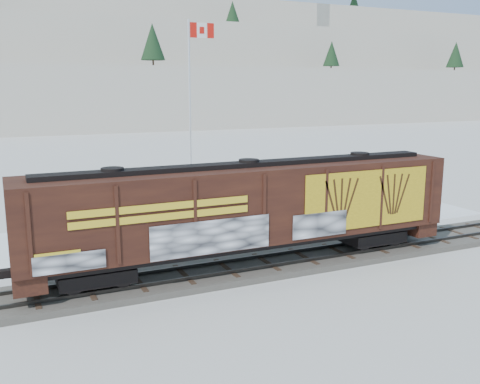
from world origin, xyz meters
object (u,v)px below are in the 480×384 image
car_silver (127,220)px  car_dark (242,211)px  hopper_railcar (249,207)px  car_white (185,221)px  flagpole (192,137)px

car_silver → car_dark: 6.94m
hopper_railcar → car_dark: bearing=67.4°
car_dark → hopper_railcar: bearing=147.4°
car_white → car_dark: bearing=-68.2°
hopper_railcar → car_silver: hopper_railcar is taller
car_silver → flagpole: bearing=-42.0°
flagpole → car_white: bearing=-112.6°
flagpole → car_dark: (0.81, -6.58, -3.97)m
flagpole → car_silver: flagpole is taller
flagpole → car_dark: bearing=-82.9°
hopper_railcar → car_dark: 8.81m
hopper_railcar → car_silver: (-3.64, 8.41, -2.15)m
hopper_railcar → flagpole: (2.47, 14.46, 1.80)m
car_silver → car_dark: car_silver is taller
car_silver → car_white: (3.02, -1.38, -0.09)m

